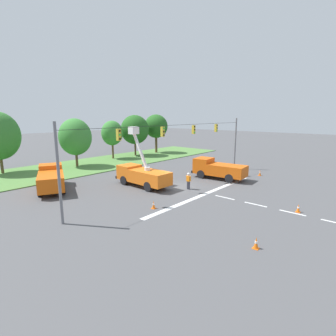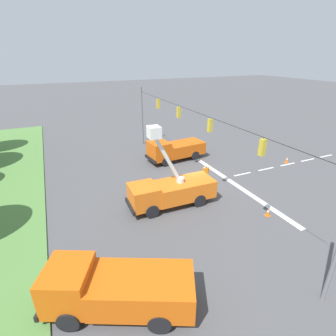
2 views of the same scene
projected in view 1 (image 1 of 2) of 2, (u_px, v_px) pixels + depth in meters
ground_plane at (178, 187)px, 28.25m from camera, size 200.00×200.00×0.00m
grass_verge at (86, 166)px, 39.82m from camera, size 56.00×12.00×0.10m
lane_markings at (220, 196)px, 24.92m from camera, size 17.60×15.25×0.01m
signal_gantry at (178, 144)px, 27.36m from camera, size 26.20×0.33×7.20m
tree_centre at (75, 137)px, 38.25m from camera, size 4.61×4.88×7.15m
tree_east at (112, 133)px, 45.34m from camera, size 3.82×3.46×6.68m
tree_far_east at (135, 130)px, 48.88m from camera, size 5.33×5.12×7.63m
tree_east_end at (156, 126)px, 52.58m from camera, size 4.46×4.81×7.75m
utility_truck_bucket_lift at (142, 174)px, 28.31m from camera, size 2.44×6.78×6.38m
utility_truck_support_near at (218, 169)px, 31.75m from camera, size 3.00×6.62×2.35m
utility_truck_support_far at (51, 178)px, 26.89m from camera, size 5.04×7.07×2.34m
road_worker at (189, 180)px, 27.14m from camera, size 0.29×0.64×1.77m
traffic_cone_foreground_left at (298, 208)px, 20.80m from camera, size 0.36×0.36×0.69m
traffic_cone_foreground_right at (154, 205)px, 21.63m from camera, size 0.36×0.36×0.67m
traffic_cone_mid_left at (256, 243)px, 15.11m from camera, size 0.36×0.36×0.70m
traffic_cone_mid_right at (260, 173)px, 33.44m from camera, size 0.36×0.36×0.74m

